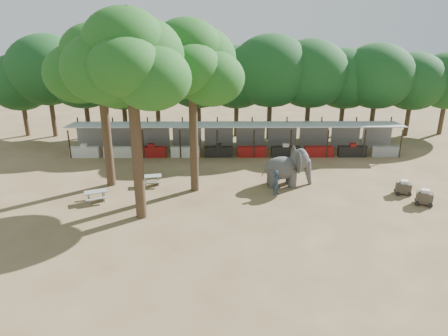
{
  "coord_description": "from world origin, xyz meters",
  "views": [
    {
      "loc": [
        -1.16,
        -21.67,
        12.16
      ],
      "look_at": [
        -1.0,
        5.0,
        2.0
      ],
      "focal_mm": 35.0,
      "sensor_mm": 36.0,
      "label": 1
    }
  ],
  "objects_px": {
    "yard_tree_center": "(128,61)",
    "cart_front": "(424,197)",
    "picnic_table_far": "(152,179)",
    "elephant": "(288,167)",
    "yard_tree_back": "(190,64)",
    "picnic_table_near": "(96,195)",
    "handler": "(276,182)",
    "cart_back": "(403,187)",
    "yard_tree_left": "(99,67)"
  },
  "relations": [
    {
      "from": "yard_tree_back",
      "to": "cart_front",
      "type": "distance_m",
      "value": 17.14
    },
    {
      "from": "yard_tree_back",
      "to": "picnic_table_near",
      "type": "height_order",
      "value": "yard_tree_back"
    },
    {
      "from": "picnic_table_near",
      "to": "cart_back",
      "type": "bearing_deg",
      "value": -19.69
    },
    {
      "from": "yard_tree_back",
      "to": "elephant",
      "type": "height_order",
      "value": "yard_tree_back"
    },
    {
      "from": "yard_tree_center",
      "to": "cart_back",
      "type": "relative_size",
      "value": 10.71
    },
    {
      "from": "yard_tree_back",
      "to": "picnic_table_far",
      "type": "height_order",
      "value": "yard_tree_back"
    },
    {
      "from": "elephant",
      "to": "cart_back",
      "type": "relative_size",
      "value": 3.16
    },
    {
      "from": "yard_tree_left",
      "to": "picnic_table_near",
      "type": "xyz_separation_m",
      "value": [
        -0.2,
        -2.97,
        -7.74
      ]
    },
    {
      "from": "yard_tree_left",
      "to": "picnic_table_far",
      "type": "height_order",
      "value": "yard_tree_left"
    },
    {
      "from": "handler",
      "to": "yard_tree_back",
      "type": "bearing_deg",
      "value": 109.62
    },
    {
      "from": "yard_tree_center",
      "to": "cart_front",
      "type": "bearing_deg",
      "value": 4.37
    },
    {
      "from": "cart_back",
      "to": "picnic_table_far",
      "type": "bearing_deg",
      "value": -176.55
    },
    {
      "from": "yard_tree_left",
      "to": "yard_tree_center",
      "type": "height_order",
      "value": "yard_tree_center"
    },
    {
      "from": "elephant",
      "to": "cart_front",
      "type": "bearing_deg",
      "value": -26.7
    },
    {
      "from": "handler",
      "to": "cart_back",
      "type": "relative_size",
      "value": 1.54
    },
    {
      "from": "handler",
      "to": "cart_front",
      "type": "bearing_deg",
      "value": -71.38
    },
    {
      "from": "picnic_table_far",
      "to": "elephant",
      "type": "bearing_deg",
      "value": -10.99
    },
    {
      "from": "picnic_table_far",
      "to": "yard_tree_left",
      "type": "bearing_deg",
      "value": 164.78
    },
    {
      "from": "picnic_table_far",
      "to": "cart_back",
      "type": "xyz_separation_m",
      "value": [
        17.19,
        -1.75,
        0.04
      ]
    },
    {
      "from": "cart_front",
      "to": "elephant",
      "type": "bearing_deg",
      "value": -179.41
    },
    {
      "from": "elephant",
      "to": "handler",
      "type": "xyz_separation_m",
      "value": [
        -0.98,
        -1.59,
        -0.48
      ]
    },
    {
      "from": "handler",
      "to": "cart_front",
      "type": "relative_size",
      "value": 1.36
    },
    {
      "from": "yard_tree_center",
      "to": "picnic_table_far",
      "type": "relative_size",
      "value": 7.6
    },
    {
      "from": "yard_tree_center",
      "to": "elephant",
      "type": "xyz_separation_m",
      "value": [
        9.63,
        4.66,
        -7.86
      ]
    },
    {
      "from": "yard_tree_center",
      "to": "cart_front",
      "type": "relative_size",
      "value": 9.43
    },
    {
      "from": "yard_tree_back",
      "to": "elephant",
      "type": "distance_m",
      "value": 9.81
    },
    {
      "from": "elephant",
      "to": "yard_tree_back",
      "type": "bearing_deg",
      "value": -179.35
    },
    {
      "from": "picnic_table_near",
      "to": "cart_front",
      "type": "bearing_deg",
      "value": -24.2
    },
    {
      "from": "picnic_table_far",
      "to": "cart_back",
      "type": "distance_m",
      "value": 17.28
    },
    {
      "from": "handler",
      "to": "cart_back",
      "type": "distance_m",
      "value": 8.58
    },
    {
      "from": "handler",
      "to": "cart_back",
      "type": "xyz_separation_m",
      "value": [
        8.57,
        -0.07,
        -0.37
      ]
    },
    {
      "from": "yard_tree_back",
      "to": "picnic_table_near",
      "type": "relative_size",
      "value": 6.37
    },
    {
      "from": "elephant",
      "to": "handler",
      "type": "relative_size",
      "value": 2.05
    },
    {
      "from": "yard_tree_left",
      "to": "elephant",
      "type": "bearing_deg",
      "value": -1.54
    },
    {
      "from": "yard_tree_center",
      "to": "cart_front",
      "type": "xyz_separation_m",
      "value": [
        17.92,
        1.37,
        -8.68
      ]
    },
    {
      "from": "handler",
      "to": "picnic_table_far",
      "type": "bearing_deg",
      "value": 107.97
    },
    {
      "from": "yard_tree_back",
      "to": "picnic_table_near",
      "type": "bearing_deg",
      "value": -162.39
    },
    {
      "from": "cart_front",
      "to": "picnic_table_near",
      "type": "bearing_deg",
      "value": -159.55
    },
    {
      "from": "cart_back",
      "to": "handler",
      "type": "bearing_deg",
      "value": -171.19
    },
    {
      "from": "yard_tree_back",
      "to": "cart_front",
      "type": "relative_size",
      "value": 8.89
    },
    {
      "from": "yard_tree_left",
      "to": "picnic_table_near",
      "type": "bearing_deg",
      "value": -93.83
    },
    {
      "from": "yard_tree_center",
      "to": "handler",
      "type": "distance_m",
      "value": 12.4
    },
    {
      "from": "picnic_table_near",
      "to": "picnic_table_far",
      "type": "height_order",
      "value": "picnic_table_near"
    },
    {
      "from": "picnic_table_far",
      "to": "cart_front",
      "type": "bearing_deg",
      "value": -21.16
    },
    {
      "from": "yard_tree_back",
      "to": "picnic_table_far",
      "type": "distance_m",
      "value": 8.65
    },
    {
      "from": "picnic_table_far",
      "to": "cart_back",
      "type": "height_order",
      "value": "cart_back"
    },
    {
      "from": "yard_tree_back",
      "to": "picnic_table_far",
      "type": "relative_size",
      "value": 7.17
    },
    {
      "from": "picnic_table_far",
      "to": "yard_tree_back",
      "type": "bearing_deg",
      "value": -24.58
    },
    {
      "from": "handler",
      "to": "picnic_table_near",
      "type": "bearing_deg",
      "value": 123.99
    },
    {
      "from": "elephant",
      "to": "cart_back",
      "type": "distance_m",
      "value": 7.81
    }
  ]
}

